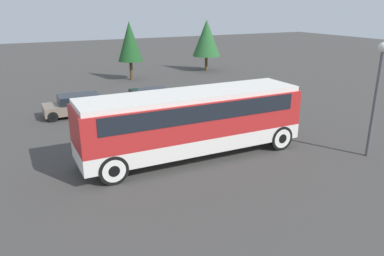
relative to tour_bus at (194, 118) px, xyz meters
The scene contains 8 objects.
ground_plane 1.82m from the tour_bus, behind, with size 120.00×120.00×0.00m, color #423F3D.
tour_bus is the anchor object (origin of this frame).
parked_car_near 8.73m from the tour_bus, 81.96° to the left, with size 4.59×1.86×1.29m.
parked_car_mid 7.44m from the tour_bus, 50.31° to the left, with size 4.60×1.79×1.37m.
parked_car_far 9.74m from the tour_bus, 109.75° to the left, with size 4.62×1.80×1.31m.
lamp_post 8.09m from the tour_bus, 26.62° to the right, with size 0.44×0.44×5.11m.
tree_left 19.05m from the tour_bus, 80.73° to the left, with size 2.20×2.20×5.20m.
tree_center 23.13m from the tour_bus, 60.00° to the left, with size 2.84×2.84×5.14m.
Camera 1 is at (-7.08, -14.18, 6.62)m, focal length 35.00 mm.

